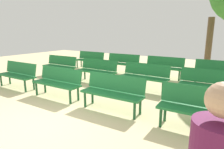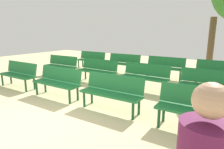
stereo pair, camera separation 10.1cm
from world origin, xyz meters
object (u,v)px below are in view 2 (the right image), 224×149
object	(u,v)px
bench_r1_c2	(145,75)
tree_1	(211,43)
bench_r0_c0	(19,73)
bench_r0_c3	(199,107)
bench_r1_c1	(98,69)
bench_r1_c3	(209,83)
bench_r1_c0	(61,64)
bench_r2_c0	(91,59)
bench_r0_c1	(58,81)
bench_r2_c3	(219,71)
bench_r0_c2	(112,90)
bench_r2_c1	(123,62)
bench_r2_c2	(165,66)

from	to	relation	value
bench_r1_c2	tree_1	xyz separation A→B (m)	(1.16, 5.43, 0.81)
bench_r0_c0	bench_r0_c3	distance (m)	5.85
bench_r1_c1	bench_r0_c0	bearing A→B (deg)	-133.11
bench_r0_c0	bench_r1_c2	distance (m)	4.38
bench_r1_c1	tree_1	distance (m)	6.38
bench_r0_c3	tree_1	distance (m)	7.51
bench_r0_c3	bench_r1_c3	bearing A→B (deg)	90.42
bench_r1_c0	bench_r2_c0	world-z (taller)	same
bench_r1_c3	tree_1	size ratio (longest dim) A/B	0.62
bench_r0_c1	bench_r2_c3	bearing A→B (deg)	46.74
bench_r0_c0	bench_r0_c1	world-z (taller)	same
bench_r0_c1	bench_r1_c0	distance (m)	2.89
bench_r1_c2	tree_1	world-z (taller)	tree_1
bench_r0_c2	bench_r2_c1	xyz separation A→B (m)	(-2.06, 3.99, 0.00)
bench_r1_c2	bench_r0_c2	bearing A→B (deg)	-89.33
bench_r1_c1	bench_r1_c3	size ratio (longest dim) A/B	0.99
bench_r1_c2	bench_r1_c3	bearing A→B (deg)	0.92
bench_r2_c1	bench_r2_c3	distance (m)	3.97
bench_r0_c2	bench_r1_c1	size ratio (longest dim) A/B	1.00
bench_r0_c2	bench_r2_c0	size ratio (longest dim) A/B	1.01
bench_r0_c1	bench_r1_c3	distance (m)	4.35
bench_r2_c1	tree_1	distance (m)	4.78
bench_r0_c1	bench_r1_c1	distance (m)	2.04
bench_r2_c2	bench_r2_c1	bearing A→B (deg)	-178.07
bench_r0_c0	bench_r1_c1	size ratio (longest dim) A/B	1.00
bench_r0_c2	bench_r1_c1	xyz separation A→B (m)	(-1.98, 1.94, 0.00)
bench_r1_c2	bench_r2_c2	world-z (taller)	same
bench_r1_c2	bench_r2_c3	bearing A→B (deg)	46.85
bench_r0_c3	bench_r2_c3	bearing A→B (deg)	88.69
bench_r0_c0	bench_r0_c1	bearing A→B (deg)	-0.02
bench_r1_c2	bench_r1_c3	size ratio (longest dim) A/B	0.99
bench_r1_c3	bench_r2_c1	size ratio (longest dim) A/B	1.00
bench_r0_c0	bench_r2_c0	size ratio (longest dim) A/B	1.01
bench_r0_c1	bench_r2_c3	xyz separation A→B (m)	(3.79, 4.24, 0.00)
bench_r2_c2	bench_r2_c0	bearing A→B (deg)	-179.20
bench_r1_c1	bench_r2_c3	distance (m)	4.47
bench_r0_c3	bench_r2_c1	xyz separation A→B (m)	(-4.06, 3.95, 0.00)
bench_r2_c1	bench_r0_c3	bearing A→B (deg)	-47.11
bench_r0_c3	bench_r1_c3	xyz separation A→B (m)	(-0.11, 2.03, 0.00)
bench_r0_c1	bench_r0_c3	world-z (taller)	same
bench_r1_c2	bench_r2_c2	xyz separation A→B (m)	(-0.04, 2.06, 0.00)
tree_1	bench_r0_c2	bearing A→B (deg)	-98.57
bench_r1_c1	bench_r1_c3	world-z (taller)	same
bench_r2_c2	bench_r2_c3	xyz separation A→B (m)	(1.99, 0.06, 0.00)
bench_r1_c3	bench_r2_c2	xyz separation A→B (m)	(-1.98, 2.01, 0.00)
bench_r2_c2	bench_r2_c3	size ratio (longest dim) A/B	1.00
bench_r2_c2	bench_r1_c2	bearing A→B (deg)	-89.59
bench_r1_c2	tree_1	bearing A→B (deg)	77.43
bench_r2_c0	tree_1	xyz separation A→B (m)	(5.15, 3.48, 0.81)
bench_r0_c3	bench_r2_c2	distance (m)	4.55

